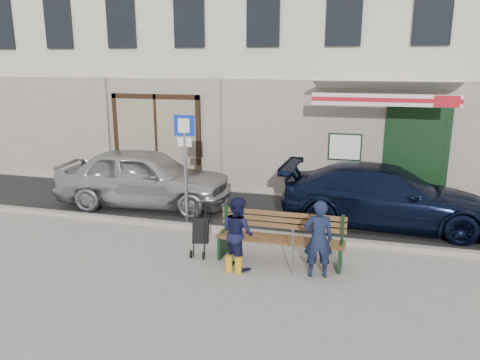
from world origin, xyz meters
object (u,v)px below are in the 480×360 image
at_px(man, 318,239).
at_px(stroller, 200,232).
at_px(woman, 238,232).
at_px(parking_sign, 185,152).
at_px(car_navy, 386,196).
at_px(car_silver, 145,177).
at_px(bench, 278,239).

distance_m(man, stroller, 2.34).
bearing_deg(man, woman, -13.64).
xyz_separation_m(parking_sign, woman, (1.81, -2.02, -1.01)).
bearing_deg(car_navy, man, 160.45).
height_order(woman, stroller, woman).
distance_m(car_navy, woman, 4.07).
bearing_deg(car_silver, car_navy, -93.93).
relative_size(car_navy, man, 3.43).
distance_m(car_navy, man, 3.32).
height_order(car_navy, parking_sign, parking_sign).
height_order(car_silver, bench, car_silver).
bearing_deg(stroller, woman, -31.55).
xyz_separation_m(car_navy, parking_sign, (-4.46, -1.07, 0.98)).
height_order(car_navy, bench, car_navy).
height_order(car_navy, man, man).
distance_m(parking_sign, woman, 2.89).
relative_size(car_navy, woman, 3.57).
bearing_deg(car_navy, woman, 141.03).
xyz_separation_m(parking_sign, bench, (2.47, -1.59, -1.22)).
bearing_deg(stroller, bench, -6.49).
relative_size(woman, stroller, 1.28).
relative_size(man, woman, 1.04).
distance_m(bench, man, 0.94).
height_order(car_silver, stroller, car_silver).
bearing_deg(man, parking_sign, -45.22).
xyz_separation_m(man, stroller, (-2.30, 0.35, -0.23)).
relative_size(bench, woman, 1.79).
distance_m(parking_sign, man, 3.96).
bearing_deg(bench, car_silver, 147.60).
bearing_deg(car_silver, parking_sign, -126.86).
height_order(parking_sign, man, parking_sign).
distance_m(car_silver, man, 5.64).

